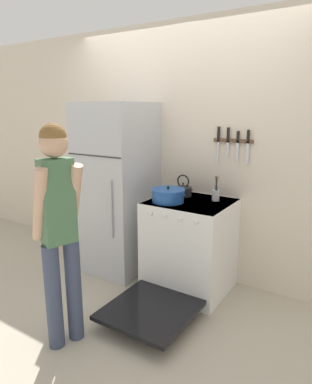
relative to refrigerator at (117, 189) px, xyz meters
The scene contains 9 objects.
ground_plane 1.11m from the refrigerator, 31.05° to the left, with size 14.00×14.00×0.00m, color #B2A893.
wall_back 0.78m from the refrigerator, 33.23° to the left, with size 10.00×0.06×2.55m.
refrigerator is the anchor object (origin of this frame).
stove_range 0.98m from the refrigerator, ahead, with size 0.74×1.37×0.88m.
dutch_oven_pot 0.71m from the refrigerator, 10.49° to the right, with size 0.35×0.31×0.15m.
tea_kettle 0.73m from the refrigerator, 11.05° to the left, with size 0.21×0.17×0.21m.
utensil_jar 1.06m from the refrigerator, ahead, with size 0.07×0.07×0.24m.
person 1.29m from the refrigerator, 69.30° to the right, with size 0.33×0.38×1.62m.
wall_knife_strip 1.29m from the refrigerator, 16.07° to the left, with size 0.38×0.03×0.33m.
Camera 1 is at (1.67, -3.09, 1.71)m, focal length 32.00 mm.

